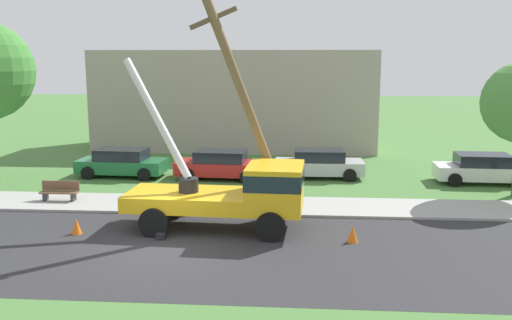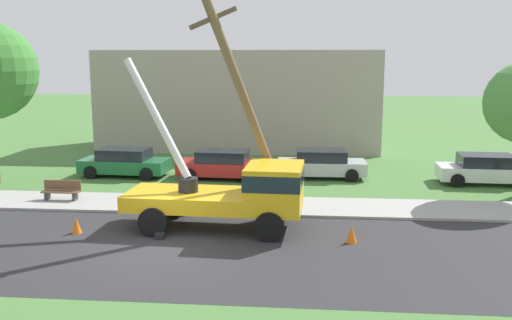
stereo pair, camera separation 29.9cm
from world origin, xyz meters
name	(u,v)px [view 2 (the right image)]	position (x,y,z in m)	size (l,w,h in m)	color
ground_plane	(219,173)	(0.00, 12.00, 0.00)	(120.00, 120.00, 0.00)	#477538
road_asphalt	(162,249)	(0.00, 0.00, 0.00)	(80.00, 7.91, 0.01)	#2B2B2D
sidewalk_strip	(195,204)	(0.00, 5.38, 0.05)	(80.00, 2.84, 0.10)	#9E9E99
utility_truck	(238,190)	(2.16, 2.33, 1.41)	(6.75, 3.21, 5.98)	gold
leaning_utility_pole	(247,105)	(2.38, 3.34, 4.31)	(3.58, 2.31, 8.43)	brown
traffic_cone_ahead	(352,234)	(6.06, 1.17, 0.28)	(0.36, 0.36, 0.56)	orange
traffic_cone_behind	(76,225)	(-3.35, 1.35, 0.28)	(0.36, 0.36, 0.56)	orange
parked_sedan_green	(125,162)	(-4.69, 10.79, 0.71)	(4.50, 2.19, 1.42)	#1E6638
parked_sedan_red	(223,165)	(0.38, 10.62, 0.71)	(4.51, 2.21, 1.42)	#B21E1E
parked_sedan_silver	(321,164)	(5.29, 11.26, 0.71)	(4.43, 2.07, 1.42)	#B7B7BF
parked_sedan_white	(485,169)	(13.08, 10.54, 0.71)	(4.46, 2.13, 1.42)	silver
park_bench	(62,191)	(-5.68, 5.44, 0.46)	(1.60, 0.45, 0.90)	brown
lowrise_building_backdrop	(240,99)	(0.06, 20.62, 3.20)	(18.00, 6.00, 6.40)	#A5998C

